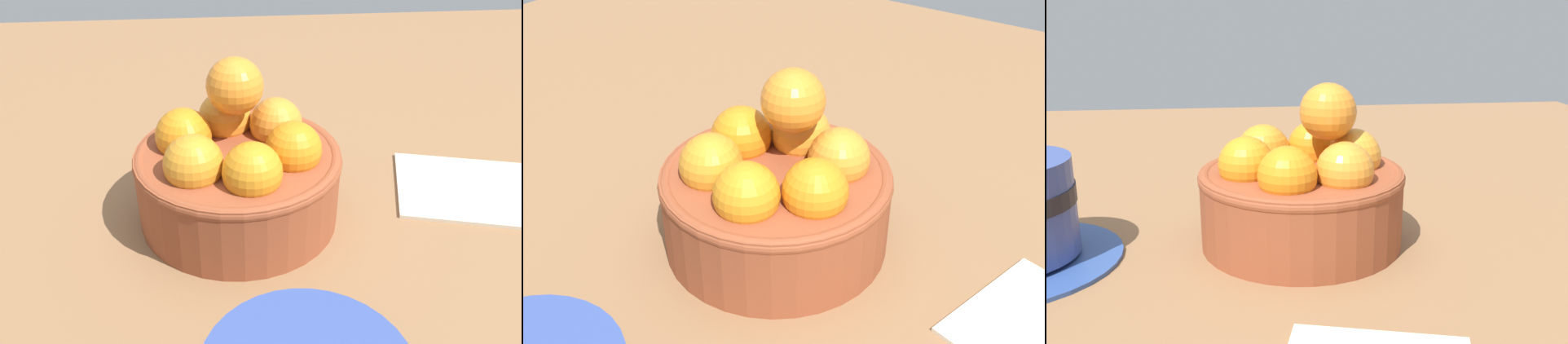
# 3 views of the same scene
# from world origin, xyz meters

# --- Properties ---
(ground_plane) EXTENTS (1.14, 1.02, 0.05)m
(ground_plane) POSITION_xyz_m (0.00, 0.00, -0.02)
(ground_plane) COLOR brown
(terracotta_bowl) EXTENTS (0.15, 0.15, 0.12)m
(terracotta_bowl) POSITION_xyz_m (-0.00, 0.00, 0.04)
(terracotta_bowl) COLOR brown
(terracotta_bowl) RESTS_ON ground_plane
(folded_napkin) EXTENTS (0.13, 0.12, 0.01)m
(folded_napkin) POSITION_xyz_m (0.19, 0.02, 0.00)
(folded_napkin) COLOR beige
(folded_napkin) RESTS_ON ground_plane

